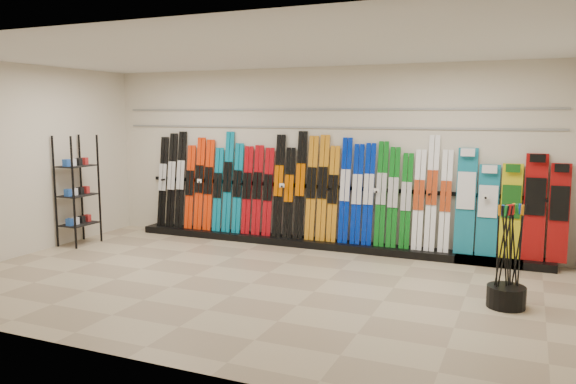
% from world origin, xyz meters
% --- Properties ---
extents(floor, '(8.00, 8.00, 0.00)m').
position_xyz_m(floor, '(0.00, 0.00, 0.00)').
color(floor, '#9D886C').
rests_on(floor, ground).
extents(back_wall, '(8.00, 0.00, 8.00)m').
position_xyz_m(back_wall, '(0.00, 2.50, 1.50)').
color(back_wall, beige).
rests_on(back_wall, floor).
extents(left_wall, '(0.00, 5.00, 5.00)m').
position_xyz_m(left_wall, '(-4.00, 0.00, 1.50)').
color(left_wall, beige).
rests_on(left_wall, floor).
extents(ceiling, '(8.00, 8.00, 0.00)m').
position_xyz_m(ceiling, '(0.00, 0.00, 3.00)').
color(ceiling, silver).
rests_on(ceiling, back_wall).
extents(ski_rack_base, '(8.00, 0.40, 0.12)m').
position_xyz_m(ski_rack_base, '(0.22, 2.28, 0.06)').
color(ski_rack_base, black).
rests_on(ski_rack_base, floor).
extents(skis, '(5.38, 0.26, 1.82)m').
position_xyz_m(skis, '(-0.46, 2.34, 0.94)').
color(skis, black).
rests_on(skis, ski_rack_base).
extents(snowboards, '(1.56, 0.25, 1.60)m').
position_xyz_m(snowboards, '(3.07, 2.35, 0.85)').
color(snowboards, '#14728C').
rests_on(snowboards, ski_rack_base).
extents(accessory_rack, '(0.40, 0.60, 1.87)m').
position_xyz_m(accessory_rack, '(-3.75, 0.88, 0.93)').
color(accessory_rack, black).
rests_on(accessory_rack, floor).
extents(pole_bin, '(0.44, 0.44, 0.25)m').
position_xyz_m(pole_bin, '(3.14, 0.35, 0.12)').
color(pole_bin, black).
rests_on(pole_bin, floor).
extents(ski_poles, '(0.32, 0.32, 1.18)m').
position_xyz_m(ski_poles, '(3.14, 0.39, 0.61)').
color(ski_poles, black).
rests_on(ski_poles, pole_bin).
extents(slatwall_rail_0, '(7.60, 0.02, 0.03)m').
position_xyz_m(slatwall_rail_0, '(0.00, 2.48, 2.00)').
color(slatwall_rail_0, gray).
rests_on(slatwall_rail_0, back_wall).
extents(slatwall_rail_1, '(7.60, 0.02, 0.03)m').
position_xyz_m(slatwall_rail_1, '(0.00, 2.48, 2.30)').
color(slatwall_rail_1, gray).
rests_on(slatwall_rail_1, back_wall).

